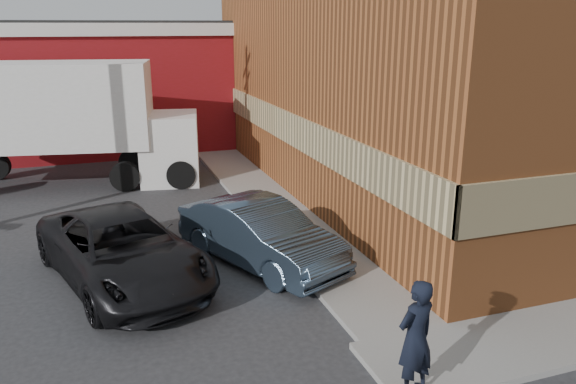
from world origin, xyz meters
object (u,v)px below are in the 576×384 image
object	(u,v)px
suv_a	(122,250)
box_truck	(77,115)
brick_building	(479,47)
warehouse	(52,85)
sedan	(260,234)
man	(415,338)

from	to	relation	value
suv_a	box_truck	distance (m)	8.89
brick_building	box_truck	xyz separation A→B (m)	(-13.39, 3.76, -2.24)
warehouse	box_truck	world-z (taller)	warehouse
sedan	suv_a	xyz separation A→B (m)	(-3.10, 0.06, 0.00)
brick_building	suv_a	distance (m)	14.02
sedan	box_truck	distance (m)	9.75
suv_a	box_truck	world-z (taller)	box_truck
sedan	suv_a	bearing A→B (deg)	154.70
sedan	box_truck	xyz separation A→B (m)	(-3.96, 8.74, 1.69)
warehouse	suv_a	bearing A→B (deg)	-82.95
warehouse	box_truck	bearing A→B (deg)	-81.33
sedan	suv_a	world-z (taller)	same
man	suv_a	distance (m)	6.80
man	sedan	size ratio (longest dim) A/B	0.40
brick_building	sedan	xyz separation A→B (m)	(-9.43, -4.99, -3.93)
sedan	box_truck	bearing A→B (deg)	90.18
man	brick_building	bearing A→B (deg)	-143.63
sedan	suv_a	distance (m)	3.10
man	sedan	bearing A→B (deg)	-96.63
man	box_truck	bearing A→B (deg)	-85.95
brick_building	sedan	world-z (taller)	brick_building
man	box_truck	xyz separation A→B (m)	(-4.69, 14.30, 1.40)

